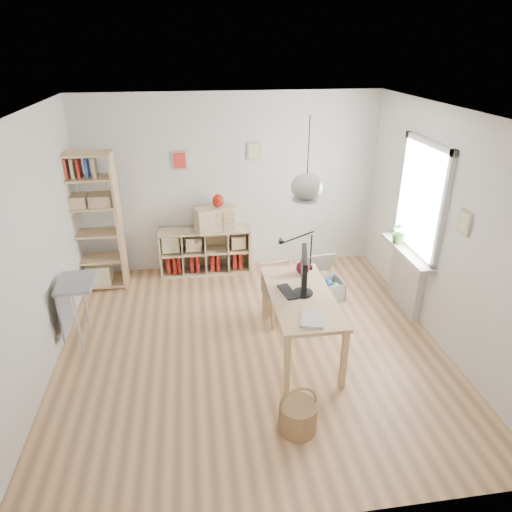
{
  "coord_description": "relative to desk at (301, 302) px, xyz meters",
  "views": [
    {
      "loc": [
        -0.59,
        -4.47,
        3.33
      ],
      "look_at": [
        0.1,
        0.3,
        1.05
      ],
      "focal_mm": 32.0,
      "sensor_mm": 36.0,
      "label": 1
    }
  ],
  "objects": [
    {
      "name": "ground",
      "position": [
        -0.55,
        0.15,
        -0.66
      ],
      "size": [
        4.5,
        4.5,
        0.0
      ],
      "primitive_type": "plane",
      "color": "tan",
      "rests_on": "ground"
    },
    {
      "name": "room_shell",
      "position": [
        -0.0,
        0.0,
        1.34
      ],
      "size": [
        4.5,
        4.5,
        4.5
      ],
      "color": "white",
      "rests_on": "ground"
    },
    {
      "name": "window_unit",
      "position": [
        1.68,
        0.75,
        0.89
      ],
      "size": [
        0.07,
        1.16,
        1.46
      ],
      "color": "white",
      "rests_on": "ground"
    },
    {
      "name": "radiator",
      "position": [
        1.64,
        0.75,
        -0.26
      ],
      "size": [
        0.1,
        0.8,
        0.8
      ],
      "primitive_type": "cube",
      "color": "silver",
      "rests_on": "ground"
    },
    {
      "name": "windowsill",
      "position": [
        1.59,
        0.75,
        0.17
      ],
      "size": [
        0.22,
        1.2,
        0.06
      ],
      "primitive_type": "cube",
      "color": "silver",
      "rests_on": "radiator"
    },
    {
      "name": "desk",
      "position": [
        0.0,
        0.0,
        0.0
      ],
      "size": [
        0.7,
        1.5,
        0.75
      ],
      "color": "#D6B17B",
      "rests_on": "ground"
    },
    {
      "name": "cube_shelf",
      "position": [
        -1.02,
        2.23,
        -0.36
      ],
      "size": [
        1.4,
        0.38,
        0.72
      ],
      "color": "beige",
      "rests_on": "ground"
    },
    {
      "name": "tall_bookshelf",
      "position": [
        -2.59,
        1.95,
        0.43
      ],
      "size": [
        0.8,
        0.38,
        2.0
      ],
      "color": "#D6B17B",
      "rests_on": "ground"
    },
    {
      "name": "side_table",
      "position": [
        -2.59,
        0.5,
        0.01
      ],
      "size": [
        0.4,
        0.55,
        0.85
      ],
      "color": "#9D9C9F",
      "rests_on": "ground"
    },
    {
      "name": "chair",
      "position": [
        -0.12,
        0.7,
        -0.21
      ],
      "size": [
        0.45,
        0.45,
        0.78
      ],
      "rotation": [
        0.0,
        0.0,
        0.21
      ],
      "color": "#9D9C9F",
      "rests_on": "ground"
    },
    {
      "name": "wicker_basket",
      "position": [
        -0.29,
        -1.2,
        -0.5
      ],
      "size": [
        0.36,
        0.36,
        0.5
      ],
      "rotation": [
        0.0,
        0.0,
        0.12
      ],
      "color": "olive",
      "rests_on": "ground"
    },
    {
      "name": "storage_chest",
      "position": [
        0.61,
        1.18,
        -0.47
      ],
      "size": [
        0.59,
        0.65,
        0.56
      ],
      "rotation": [
        0.0,
        0.0,
        0.11
      ],
      "color": "#AFAFAB",
      "rests_on": "ground"
    },
    {
      "name": "monitor",
      "position": [
        0.02,
        0.02,
        0.37
      ],
      "size": [
        0.23,
        0.57,
        0.5
      ],
      "rotation": [
        0.0,
        0.0,
        -0.22
      ],
      "color": "black",
      "rests_on": "desk"
    },
    {
      "name": "keyboard",
      "position": [
        -0.14,
        0.07,
        0.1
      ],
      "size": [
        0.19,
        0.37,
        0.02
      ],
      "primitive_type": "cube",
      "rotation": [
        0.0,
        0.0,
        0.18
      ],
      "color": "black",
      "rests_on": "desk"
    },
    {
      "name": "task_lamp",
      "position": [
        0.03,
        0.54,
        0.43
      ],
      "size": [
        0.46,
        0.17,
        0.49
      ],
      "color": "black",
      "rests_on": "desk"
    },
    {
      "name": "yarn_ball",
      "position": [
        0.13,
        0.49,
        0.18
      ],
      "size": [
        0.17,
        0.17,
        0.17
      ],
      "primitive_type": "sphere",
      "color": "#4B0A1B",
      "rests_on": "desk"
    },
    {
      "name": "paper_tray",
      "position": [
        -0.01,
        -0.53,
        0.11
      ],
      "size": [
        0.31,
        0.35,
        0.03
      ],
      "primitive_type": "cube",
      "rotation": [
        0.0,
        0.0,
        -0.31
      ],
      "color": "silver",
      "rests_on": "desk"
    },
    {
      "name": "drawer_chest",
      "position": [
        -0.82,
        2.19,
        0.24
      ],
      "size": [
        0.67,
        0.45,
        0.35
      ],
      "primitive_type": "cube",
      "rotation": [
        0.0,
        0.0,
        0.3
      ],
      "color": "beige",
      "rests_on": "cube_shelf"
    },
    {
      "name": "red_vase",
      "position": [
        -0.77,
        2.19,
        0.51
      ],
      "size": [
        0.17,
        0.17,
        0.2
      ],
      "primitive_type": "ellipsoid",
      "color": "maroon",
      "rests_on": "drawer_chest"
    },
    {
      "name": "potted_plant",
      "position": [
        1.57,
        0.98,
        0.36
      ],
      "size": [
        0.35,
        0.32,
        0.31
      ],
      "primitive_type": "imported",
      "rotation": [
        0.0,
        0.0,
        -0.34
      ],
      "color": "#2F5A21",
      "rests_on": "windowsill"
    }
  ]
}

